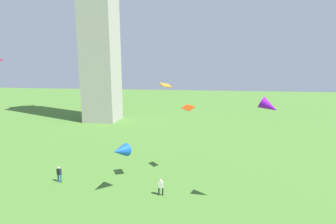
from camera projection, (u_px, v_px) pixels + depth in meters
person_0 at (161, 186)px, 22.97m from camera, size 0.49×0.25×1.57m
person_2 at (59, 173)px, 25.58m from camera, size 0.51×0.36×1.68m
kite_flying_0 at (188, 108)px, 26.71m from camera, size 1.52×1.52×0.52m
kite_flying_1 at (269, 106)px, 19.04m from camera, size 1.85×1.42×1.45m
kite_flying_2 at (165, 85)px, 23.20m from camera, size 1.40×1.59×0.43m
kite_flying_4 at (120, 151)px, 22.60m from camera, size 1.89×2.24×1.50m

